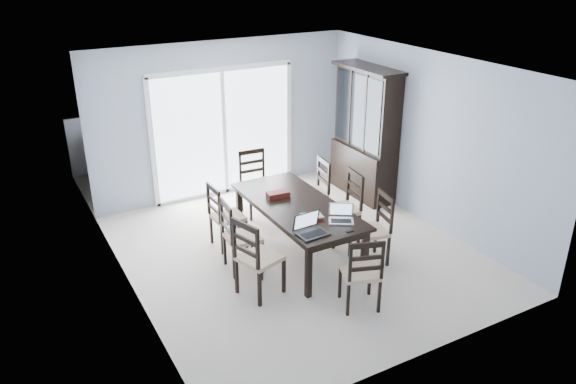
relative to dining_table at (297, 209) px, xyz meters
name	(u,v)px	position (x,y,z in m)	size (l,w,h in m)	color
floor	(297,253)	(0.00, 0.00, -0.67)	(5.00, 5.00, 0.00)	beige
ceiling	(298,66)	(0.00, 0.00, 1.93)	(5.00, 5.00, 0.00)	white
back_wall	(223,119)	(0.00, 2.50, 0.63)	(4.50, 0.02, 2.60)	#97A3B5
wall_left	(126,201)	(-2.25, 0.00, 0.63)	(0.02, 5.00, 2.60)	#97A3B5
wall_right	(428,140)	(2.25, 0.00, 0.63)	(0.02, 5.00, 2.60)	#97A3B5
balcony	(206,175)	(0.00, 3.50, -0.72)	(4.50, 2.00, 0.10)	gray
railing	(186,131)	(0.00, 4.50, -0.12)	(4.50, 0.06, 1.10)	#99999E
dining_table	(297,209)	(0.00, 0.00, 0.00)	(1.00, 2.20, 0.75)	black
china_hutch	(365,134)	(2.02, 1.25, 0.40)	(0.50, 1.38, 2.20)	black
sliding_door	(224,132)	(0.00, 2.48, 0.41)	(2.52, 0.05, 2.18)	silver
chair_left_near	(253,250)	(-0.99, -0.67, -0.04)	(0.58, 0.57, 1.20)	black
chair_left_mid	(235,229)	(-0.93, 0.00, -0.07)	(0.48, 0.47, 1.15)	black
chair_left_far	(221,210)	(-0.84, 0.66, -0.09)	(0.44, 0.43, 1.11)	black
chair_right_near	(377,221)	(0.83, -0.69, -0.08)	(0.51, 0.50, 1.13)	black
chair_right_mid	(347,199)	(0.84, 0.03, -0.04)	(0.51, 0.50, 1.19)	black
chair_right_far	(317,184)	(0.79, 0.77, -0.07)	(0.49, 0.48, 1.14)	black
chair_end_near	(363,267)	(-0.01, -1.52, -0.09)	(0.53, 0.54, 1.10)	black
chair_end_far	(255,175)	(0.09, 1.52, -0.05)	(0.46, 0.48, 1.17)	black
laptop_dark	(313,230)	(-0.28, -0.85, 0.14)	(0.38, 0.27, 0.25)	black
laptop_silver	(341,218)	(0.22, -0.73, 0.13)	(0.38, 0.35, 0.21)	silver
book_stack	(312,217)	(-0.06, -0.46, 0.10)	(0.30, 0.25, 0.04)	maroon
cell_phone	(350,231)	(0.16, -1.00, 0.08)	(0.10, 0.05, 0.01)	black
game_box	(278,194)	(-0.12, 0.34, 0.12)	(0.31, 0.16, 0.08)	#4D120F
hot_tub	(154,162)	(-0.99, 3.35, -0.23)	(1.84, 1.67, 0.89)	brown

